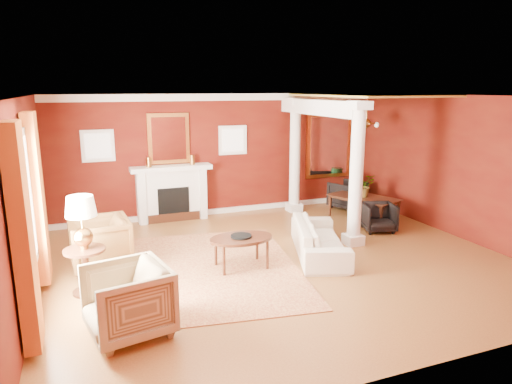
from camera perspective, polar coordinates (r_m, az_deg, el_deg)
name	(u,v)px	position (r m, az deg, el deg)	size (l,w,h in m)	color
ground	(281,261)	(8.30, 3.14, -8.59)	(8.00, 8.00, 0.00)	brown
room_shell	(282,149)	(7.79, 3.32, 5.36)	(8.04, 7.04, 2.92)	#5E1B0D
fireplace	(172,193)	(10.79, -10.44, -0.12)	(1.85, 0.42, 1.29)	white
overmantel_mirror	(169,139)	(10.72, -10.86, 6.59)	(0.95, 0.07, 1.15)	gold
flank_window_left	(98,146)	(10.57, -19.16, 5.48)	(0.70, 0.07, 0.70)	white
flank_window_right	(233,140)	(11.11, -2.92, 6.50)	(0.70, 0.07, 0.70)	white
left_window	(29,214)	(6.67, -26.47, -2.49)	(0.21, 2.55, 2.60)	white
column_front	(356,174)	(8.96, 12.44, 2.24)	(0.36, 0.36, 2.80)	white
column_back	(295,155)	(11.28, 4.89, 4.65)	(0.36, 0.36, 2.80)	white
header_beam	(318,107)	(10.19, 7.76, 10.44)	(0.30, 3.20, 0.32)	white
amber_ceiling	(367,95)	(10.66, 13.74, 11.65)	(2.30, 3.40, 0.04)	gold
dining_mirror	(329,146)	(12.22, 9.06, 5.76)	(1.30, 0.07, 1.70)	gold
chandelier	(366,123)	(10.76, 13.63, 8.34)	(0.60, 0.62, 0.75)	#A47233
crown_trim	(222,97)	(10.97, -4.24, 11.74)	(8.00, 0.08, 0.16)	white
base_trim	(224,210)	(11.36, -4.01, -2.31)	(8.00, 0.08, 0.12)	white
rug	(212,268)	(7.99, -5.54, -9.45)	(2.88, 3.84, 0.02)	maroon
sofa	(320,233)	(8.54, 7.95, -5.12)	(2.11, 0.62, 0.82)	beige
armchair_leopard	(100,241)	(8.24, -18.95, -5.83)	(0.95, 0.89, 0.98)	black
armchair_stripe	(127,297)	(6.03, -15.79, -12.57)	(0.96, 0.90, 0.99)	tan
coffee_table	(241,240)	(7.82, -1.87, -5.98)	(1.10, 1.10, 0.55)	black
coffee_book	(240,233)	(7.70, -2.05, -5.12)	(0.15, 0.02, 0.20)	black
side_table	(83,229)	(7.18, -20.86, -4.30)	(0.60, 0.60, 1.51)	black
dining_table	(364,201)	(10.99, 13.39, -1.15)	(1.56, 0.55, 0.87)	black
dining_chair_near	(379,216)	(10.19, 15.09, -2.90)	(0.66, 0.62, 0.68)	black
dining_chair_far	(347,194)	(11.91, 11.33, -0.19)	(0.76, 0.71, 0.78)	black
green_urn	(356,193)	(12.27, 12.37, -0.12)	(0.36, 0.36, 0.85)	#133D1D
potted_plant	(364,174)	(10.84, 13.38, 2.15)	(0.49, 0.54, 0.42)	#26591E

